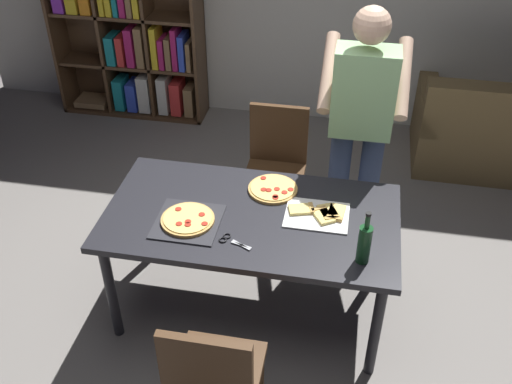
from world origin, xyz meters
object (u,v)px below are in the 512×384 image
at_px(pepperoni_pizza_on_tray, 188,220).
at_px(second_pizza_plain, 273,189).
at_px(wine_bottle, 364,243).
at_px(chair_far_side, 276,160).
at_px(bookshelf, 125,17).
at_px(chair_near_camera, 213,377).
at_px(kitchen_scissors, 231,240).
at_px(person_serving_pizza, 360,124).
at_px(dining_table, 251,224).

xyz_separation_m(pepperoni_pizza_on_tray, second_pizza_plain, (0.42, 0.39, -0.00)).
distance_m(wine_bottle, second_pizza_plain, 0.77).
xyz_separation_m(chair_far_side, wine_bottle, (0.64, -1.20, 0.36)).
bearing_deg(chair_far_side, bookshelf, 138.69).
xyz_separation_m(chair_far_side, pepperoni_pizza_on_tray, (-0.33, -1.07, 0.25)).
distance_m(chair_near_camera, bookshelf, 3.72).
distance_m(chair_far_side, kitchen_scissors, 1.21).
relative_size(chair_far_side, pepperoni_pizza_on_tray, 2.49).
distance_m(pepperoni_pizza_on_tray, kitchen_scissors, 0.29).
distance_m(chair_near_camera, wine_bottle, 0.99).
relative_size(chair_near_camera, wine_bottle, 2.85).
bearing_deg(chair_near_camera, second_pizza_plain, 85.94).
bearing_deg(person_serving_pizza, dining_table, -128.02).
xyz_separation_m(person_serving_pizza, wine_bottle, (0.08, -0.98, -0.13)).
xyz_separation_m(wine_bottle, kitchen_scissors, (-0.70, 0.02, -0.11)).
bearing_deg(chair_near_camera, chair_far_side, 90.00).
height_order(person_serving_pizza, second_pizza_plain, person_serving_pizza).
xyz_separation_m(wine_bottle, second_pizza_plain, (-0.55, 0.52, -0.11)).
xyz_separation_m(chair_near_camera, wine_bottle, (0.64, 0.67, 0.36)).
xyz_separation_m(chair_far_side, bookshelf, (-1.64, 1.44, 0.43)).
bearing_deg(dining_table, pepperoni_pizza_on_tray, -158.03).
bearing_deg(dining_table, chair_near_camera, -90.00).
bearing_deg(kitchen_scissors, person_serving_pizza, 57.14).
xyz_separation_m(person_serving_pizza, second_pizza_plain, (-0.47, -0.46, -0.24)).
xyz_separation_m(kitchen_scissors, second_pizza_plain, (0.15, 0.50, 0.01)).
distance_m(pepperoni_pizza_on_tray, second_pizza_plain, 0.57).
distance_m(kitchen_scissors, second_pizza_plain, 0.52).
relative_size(person_serving_pizza, pepperoni_pizza_on_tray, 4.84).
relative_size(chair_near_camera, chair_far_side, 1.00).
bearing_deg(person_serving_pizza, second_pizza_plain, -135.67).
bearing_deg(pepperoni_pizza_on_tray, chair_far_side, 72.63).
distance_m(dining_table, chair_near_camera, 0.95).
bearing_deg(second_pizza_plain, pepperoni_pizza_on_tray, -137.33).
height_order(bookshelf, kitchen_scissors, bookshelf).
bearing_deg(wine_bottle, pepperoni_pizza_on_tray, 172.13).
height_order(chair_far_side, kitchen_scissors, chair_far_side).
bearing_deg(bookshelf, wine_bottle, -49.29).
bearing_deg(bookshelf, chair_near_camera, -63.68).
bearing_deg(chair_far_side, person_serving_pizza, -21.50).
relative_size(pepperoni_pizza_on_tray, kitchen_scissors, 1.83).
height_order(bookshelf, person_serving_pizza, bookshelf).
distance_m(person_serving_pizza, wine_bottle, 1.00).
distance_m(person_serving_pizza, pepperoni_pizza_on_tray, 1.26).
relative_size(chair_near_camera, pepperoni_pizza_on_tray, 2.49).
bearing_deg(dining_table, second_pizza_plain, 71.47).
xyz_separation_m(chair_near_camera, chair_far_side, (0.00, 1.87, 0.00)).
relative_size(person_serving_pizza, kitchen_scissors, 8.86).
height_order(pepperoni_pizza_on_tray, wine_bottle, wine_bottle).
bearing_deg(bookshelf, dining_table, -55.41).
bearing_deg(wine_bottle, kitchen_scissors, 178.22).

